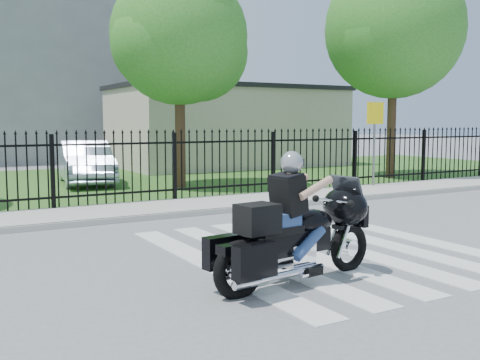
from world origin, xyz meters
TOP-DOWN VIEW (x-y plane):
  - ground at (0.00, 0.00)m, footprint 120.00×120.00m
  - crosswalk at (0.00, 0.00)m, footprint 5.00×5.50m
  - sidewalk at (0.00, 5.00)m, footprint 40.00×2.00m
  - curb at (0.00, 4.00)m, footprint 40.00×0.12m
  - grass_strip at (0.00, 12.00)m, footprint 40.00×12.00m
  - iron_fence at (0.00, 6.00)m, footprint 26.00×0.04m
  - tree_mid at (1.50, 9.00)m, footprint 4.20×4.20m
  - tree_right at (9.50, 8.00)m, footprint 5.00×5.00m
  - building_low at (7.00, 16.00)m, footprint 10.00×6.00m
  - building_low_roof at (7.00, 16.00)m, footprint 10.20×6.20m
  - motorcycle_rider at (-1.52, -1.36)m, footprint 2.64×1.06m
  - parked_car at (-0.84, 11.42)m, footprint 2.12×4.49m
  - traffic_sign at (6.50, 5.69)m, footprint 0.55×0.16m

SIDE VIEW (x-z plane):
  - ground at x=0.00m, z-range 0.00..0.00m
  - crosswalk at x=0.00m, z-range 0.00..0.01m
  - grass_strip at x=0.00m, z-range 0.00..0.02m
  - sidewalk at x=0.00m, z-range 0.00..0.12m
  - curb at x=0.00m, z-range 0.00..0.12m
  - motorcycle_rider at x=-1.52m, z-range -0.16..1.59m
  - parked_car at x=-0.84m, z-range 0.02..1.44m
  - iron_fence at x=0.00m, z-range 0.00..1.80m
  - building_low at x=7.00m, z-range 0.00..3.50m
  - traffic_sign at x=6.50m, z-range 0.66..3.21m
  - building_low_roof at x=7.00m, z-range 3.50..3.70m
  - tree_mid at x=1.50m, z-range 1.28..8.06m
  - tree_right at x=9.50m, z-range 1.44..9.34m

